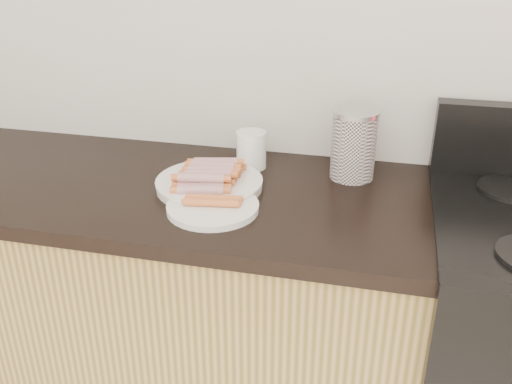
% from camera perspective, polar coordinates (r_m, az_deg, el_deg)
% --- Properties ---
extents(wall_back, '(4.00, 0.04, 2.60)m').
position_cam_1_polar(wall_back, '(1.67, 4.37, 16.67)').
color(wall_back, silver).
rests_on(wall_back, ground).
extents(cabinet_base, '(2.20, 0.59, 0.86)m').
position_cam_1_polar(cabinet_base, '(1.99, -18.82, -10.55)').
color(cabinet_base, '#A8884A').
rests_on(cabinet_base, floor).
extents(counter_slab, '(2.20, 0.62, 0.04)m').
position_cam_1_polar(counter_slab, '(1.77, -20.85, 1.33)').
color(counter_slab, black).
rests_on(counter_slab, cabinet_base).
extents(main_plate, '(0.38, 0.38, 0.02)m').
position_cam_1_polar(main_plate, '(1.55, -4.68, 0.73)').
color(main_plate, white).
rests_on(main_plate, counter_slab).
extents(side_plate, '(0.24, 0.24, 0.02)m').
position_cam_1_polar(side_plate, '(1.43, -4.34, -1.52)').
color(side_plate, white).
rests_on(side_plate, counter_slab).
extents(hotdog_pile, '(0.12, 0.21, 0.05)m').
position_cam_1_polar(hotdog_pile, '(1.54, -4.73, 1.79)').
color(hotdog_pile, maroon).
rests_on(hotdog_pile, main_plate).
extents(plain_sausages, '(0.13, 0.06, 0.02)m').
position_cam_1_polar(plain_sausages, '(1.42, -4.37, -0.86)').
color(plain_sausages, '#B45B30').
rests_on(plain_sausages, side_plate).
extents(canister, '(0.13, 0.13, 0.20)m').
position_cam_1_polar(canister, '(1.60, 9.74, 4.71)').
color(canister, white).
rests_on(canister, counter_slab).
extents(mug, '(0.10, 0.10, 0.11)m').
position_cam_1_polar(mug, '(1.66, -0.48, 4.25)').
color(mug, white).
rests_on(mug, counter_slab).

